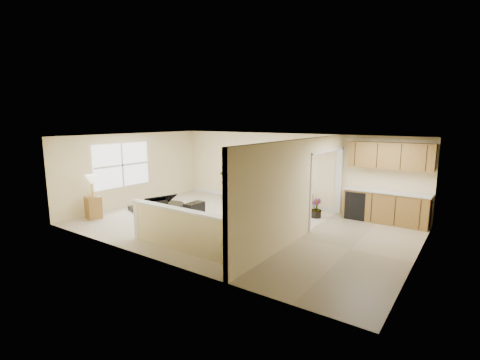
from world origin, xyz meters
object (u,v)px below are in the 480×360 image
Objects in this scene: palm_plant at (237,183)px; piano_bench at (194,210)px; accent_table at (260,192)px; loveseat at (291,200)px; lamp_stand at (93,200)px; piano at (155,194)px; small_plant at (316,210)px.

piano_bench is at bearing -86.19° from palm_plant.
accent_table is at bearing 9.61° from palm_plant.
lamp_stand is (-4.40, -4.47, 0.28)m from loveseat.
loveseat is 1.14× the size of palm_plant.
piano is at bearing -171.77° from piano_bench.
palm_plant reaches higher than accent_table.
lamp_stand reaches higher than small_plant.
palm_plant is (1.35, 2.70, 0.11)m from piano.
accent_table reaches higher than small_plant.
small_plant is at bearing -13.84° from accent_table.
accent_table is 5.51m from lamp_stand.
loveseat reaches higher than piano_bench.
piano_bench is at bearing -106.71° from loveseat.
palm_plant is at bearing 93.81° from piano_bench.
piano is at bearing -116.60° from palm_plant.
accent_table is 0.49× the size of lamp_stand.
piano is 2.91× the size of piano_bench.
loveseat reaches higher than small_plant.
accent_table is at bearing -161.54° from loveseat.
lamp_stand is (-5.50, -3.96, 0.32)m from small_plant.
loveseat is 6.28m from lamp_stand.
palm_plant is (-0.91, -0.15, 0.24)m from accent_table.
piano is 3.24× the size of small_plant.
loveseat is at bearing 155.03° from small_plant.
palm_plant reaches higher than piano_bench.
piano_bench is at bearing 25.58° from piano.
lamp_stand reaches higher than piano.
palm_plant is at bearing 172.49° from small_plant.
loveseat is (3.56, 2.77, -0.26)m from piano.
lamp_stand is at bearing -124.35° from accent_table.
piano is 1.57m from piano_bench.
accent_table is at bearing 166.16° from small_plant.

